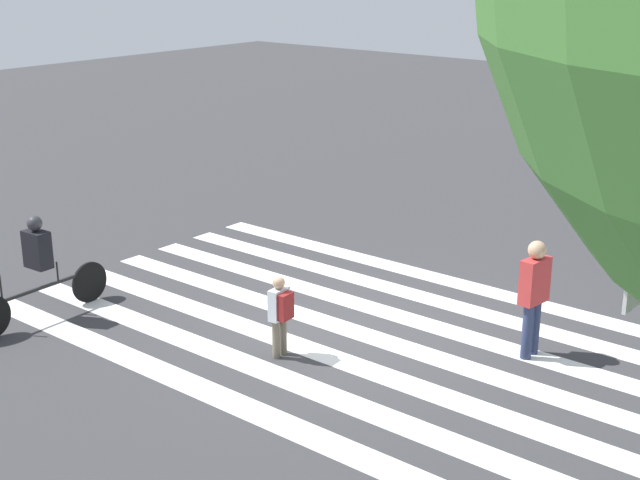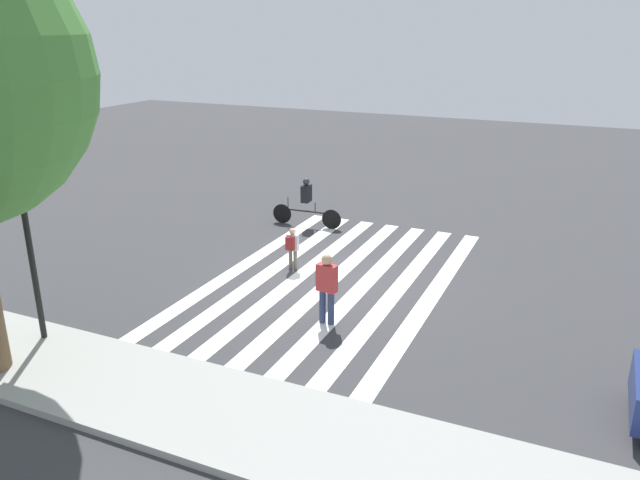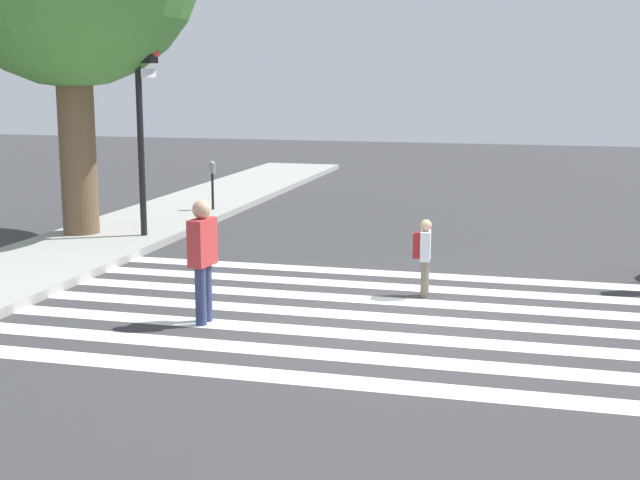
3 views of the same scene
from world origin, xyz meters
The scene contains 5 objects.
ground_plane centered at (0.00, 0.00, 0.00)m, with size 60.00×60.00×0.00m, color #38383A.
crosswalk_stripes centered at (0.00, 0.00, 0.00)m, with size 5.65×10.00×0.01m.
pedestrian_adult_tall_backpack centered at (-0.86, 2.31, 0.92)m, with size 0.47×0.26×1.63m.
pedestrian_adult_yellow_jacket centered at (1.28, -0.26, 0.67)m, with size 0.33×0.28×1.14m.
cyclist_far_lane centered at (2.56, -3.82, 0.86)m, with size 2.39×0.41×1.60m.
Camera 1 is at (9.37, 7.05, 5.22)m, focal length 50.00 mm.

